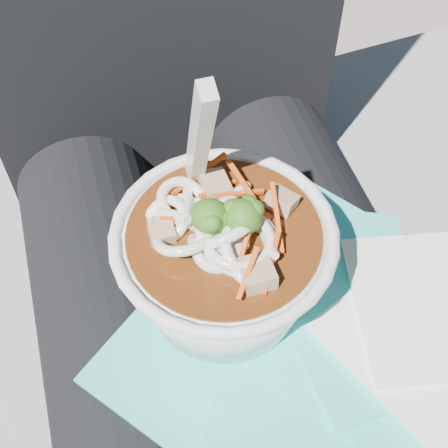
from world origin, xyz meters
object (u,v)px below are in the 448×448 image
object	(u,v)px
lap	(240,350)
plastic_bag	(304,326)
udon_bowl	(224,259)
person_body	(211,248)
stone_ledge	(203,345)

from	to	relation	value
lap	plastic_bag	world-z (taller)	plastic_bag
plastic_bag	udon_bowl	distance (m)	0.09
lap	person_body	world-z (taller)	person_body
lap	udon_bowl	size ratio (longest dim) A/B	2.36
udon_bowl	plastic_bag	bearing A→B (deg)	-35.49
lap	udon_bowl	bearing A→B (deg)	137.53
lap	udon_bowl	distance (m)	0.14
stone_ledge	plastic_bag	world-z (taller)	plastic_bag
person_body	plastic_bag	distance (m)	0.13
stone_ledge	plastic_bag	xyz separation A→B (m)	(0.04, -0.18, 0.36)
lap	stone_ledge	bearing A→B (deg)	90.00
stone_ledge	udon_bowl	size ratio (longest dim) A/B	4.91
plastic_bag	stone_ledge	bearing A→B (deg)	103.03
stone_ledge	udon_bowl	distance (m)	0.45
lap	person_body	bearing A→B (deg)	90.00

